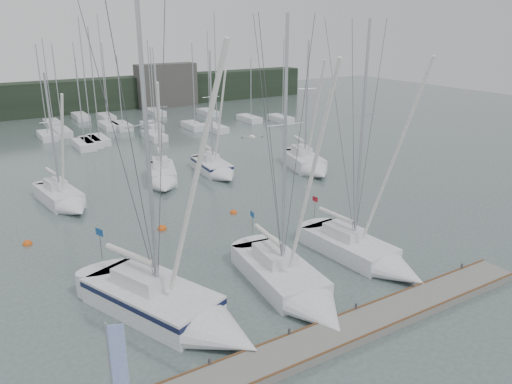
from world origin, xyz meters
TOP-DOWN VIEW (x-y plane):
  - ground at (0.00, 0.00)m, footprint 160.00×160.00m
  - dock at (0.00, -5.00)m, footprint 24.00×2.00m
  - far_treeline at (0.00, 62.00)m, footprint 90.00×4.00m
  - far_building_right at (18.00, 60.00)m, footprint 10.00×3.00m
  - mast_forest at (2.44, 44.35)m, footprint 57.37×25.32m
  - sailboat_near_left at (-5.64, -0.17)m, footprint 6.74×10.54m
  - sailboat_near_center at (0.47, -1.23)m, footprint 3.92×9.80m
  - sailboat_near_right at (6.46, -0.45)m, footprint 3.38×9.09m
  - sailboat_mid_b at (-6.92, 19.11)m, footprint 3.38×7.53m
  - sailboat_mid_c at (1.57, 20.42)m, footprint 4.43×7.35m
  - sailboat_mid_d at (6.98, 20.48)m, footprint 2.87×7.26m
  - sailboat_mid_e at (15.10, 16.95)m, footprint 4.50×8.19m
  - buoy_a at (-2.16, 11.09)m, footprint 0.64×0.64m
  - buoy_b at (3.59, 11.18)m, footprint 0.54×0.54m
  - buoy_c at (-10.54, 13.32)m, footprint 0.61×0.61m
  - dock_banner at (-10.01, -5.21)m, footprint 0.59×0.27m
  - seagull at (-1.34, 0.22)m, footprint 0.94×0.47m

SIDE VIEW (x-z plane):
  - ground at x=0.00m, z-range 0.00..0.00m
  - buoy_a at x=-2.16m, z-range -0.32..0.32m
  - buoy_b at x=3.59m, z-range -0.27..0.27m
  - buoy_c at x=-10.54m, z-range -0.30..0.30m
  - dock at x=0.00m, z-range 0.00..0.40m
  - mast_forest at x=2.44m, z-range -6.90..7.86m
  - sailboat_near_right at x=6.46m, z-range -6.90..7.94m
  - sailboat_near_center at x=0.47m, z-range -7.07..8.12m
  - sailboat_mid_b at x=-6.92m, z-range -4.93..6.00m
  - sailboat_mid_d at x=6.98m, z-range -5.46..6.56m
  - sailboat_mid_c at x=1.57m, z-range -5.00..6.15m
  - sailboat_mid_e at x=15.10m, z-range -5.83..7.06m
  - sailboat_near_left at x=-5.64m, z-range -7.40..8.72m
  - far_treeline at x=0.00m, z-range 0.00..5.00m
  - dock_banner at x=-10.01m, z-range 0.77..4.85m
  - far_building_right at x=18.00m, z-range 0.00..7.00m
  - seagull at x=-1.34m, z-range 8.48..8.67m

